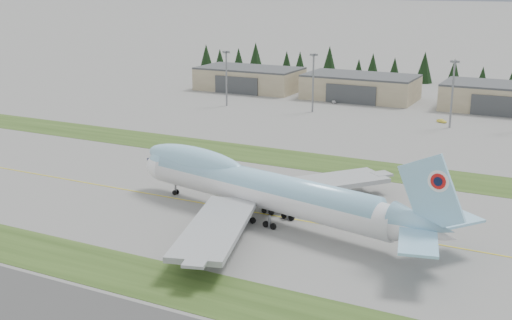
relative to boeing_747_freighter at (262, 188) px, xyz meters
The scene contains 12 objects.
ground 14.42m from the boeing_747_freighter, 166.46° to the left, with size 7000.00×7000.00×0.00m, color slate.
grass_strip_near 37.79m from the boeing_747_freighter, 109.23° to the right, with size 400.00×14.00×0.08m, color #2B4418.
grass_strip_far 49.98m from the boeing_747_freighter, 104.31° to the left, with size 400.00×18.00×0.08m, color #2B4418.
taxiway_line_main 14.42m from the boeing_747_freighter, 166.46° to the left, with size 400.00×0.40×0.02m, color yellow.
boeing_747_freighter is the anchor object (origin of this frame).
hangar_left 173.57m from the boeing_747_freighter, 118.28° to the left, with size 48.00×26.60×10.80m.
hangar_center 155.26m from the boeing_747_freighter, 100.10° to the left, with size 48.00×26.60×10.80m.
hangar_right 156.32m from the boeing_747_freighter, 77.90° to the left, with size 48.00×26.60×10.80m.
floodlight_masts 115.01m from the boeing_747_freighter, 86.13° to the left, with size 163.81×7.78×23.74m.
service_vehicle_a 141.74m from the boeing_747_freighter, 103.77° to the left, with size 1.51×3.74×1.27m, color silver.
service_vehicle_b 120.12m from the boeing_747_freighter, 82.85° to the left, with size 1.34×3.80×1.25m, color gold.
conifer_belt 214.07m from the boeing_747_freighter, 90.24° to the left, with size 274.29×13.67×16.74m.
Camera 1 is at (70.34, -120.61, 49.85)m, focal length 45.00 mm.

